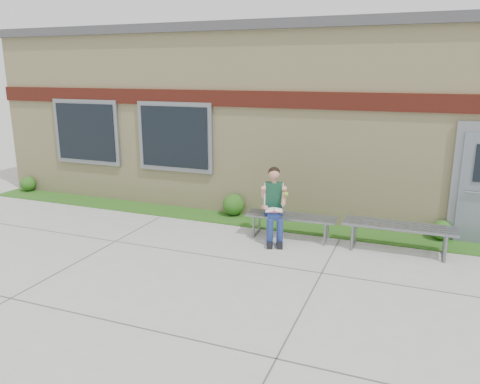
% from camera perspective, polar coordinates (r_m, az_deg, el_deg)
% --- Properties ---
extents(ground, '(80.00, 80.00, 0.00)m').
position_cam_1_polar(ground, '(7.60, 1.63, -10.18)').
color(ground, '#9E9E99').
rests_on(ground, ground).
extents(grass_strip, '(16.00, 0.80, 0.02)m').
position_cam_1_polar(grass_strip, '(9.91, 6.74, -4.20)').
color(grass_strip, '#285216').
rests_on(grass_strip, ground).
extents(school_building, '(16.20, 6.22, 4.20)m').
position_cam_1_polar(school_building, '(12.75, 10.98, 9.45)').
color(school_building, beige).
rests_on(school_building, ground).
extents(bench_left, '(1.76, 0.56, 0.45)m').
position_cam_1_polar(bench_left, '(9.18, 6.21, -3.48)').
color(bench_left, slate).
rests_on(bench_left, ground).
extents(bench_right, '(1.96, 0.55, 0.51)m').
position_cam_1_polar(bench_right, '(8.90, 18.77, -4.50)').
color(bench_right, slate).
rests_on(bench_right, ground).
extents(girl, '(0.63, 0.90, 1.41)m').
position_cam_1_polar(girl, '(8.96, 4.16, -1.39)').
color(girl, navy).
rests_on(girl, ground).
extents(shrub_west, '(0.39, 0.39, 0.39)m').
position_cam_1_polar(shrub_west, '(13.89, -24.42, 0.92)').
color(shrub_west, '#285216').
rests_on(shrub_west, grass_strip).
extents(shrub_mid, '(0.49, 0.49, 0.49)m').
position_cam_1_polar(shrub_mid, '(10.52, -0.81, -1.54)').
color(shrub_mid, '#285216').
rests_on(shrub_mid, grass_strip).
extents(shrub_east, '(0.38, 0.38, 0.38)m').
position_cam_1_polar(shrub_east, '(9.83, 23.36, -4.27)').
color(shrub_east, '#285216').
rests_on(shrub_east, grass_strip).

